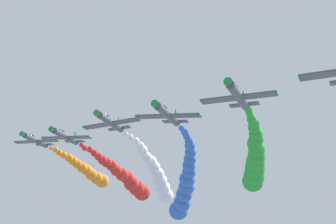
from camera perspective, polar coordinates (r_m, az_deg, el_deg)
airplane_right_inner at (r=82.40m, az=5.89°, el=1.42°), size 9.57×10.35×2.33m
smoke_trail_right_inner at (r=103.24m, az=7.33°, el=-4.19°), size 5.85×23.09×7.76m
airplane_left_outer at (r=94.79m, az=-0.08°, el=-0.18°), size 9.57×10.35×2.35m
smoke_trail_left_outer at (r=120.90m, az=1.40°, el=-6.43°), size 10.89×29.05×10.65m
airplane_right_outer at (r=107.93m, az=-4.90°, el=-0.84°), size 9.56×10.35×2.41m
smoke_trail_right_outer at (r=129.88m, az=-0.89°, el=-5.49°), size 3.17×25.60×8.77m
airplane_trailing at (r=123.05m, az=-8.66°, el=-2.03°), size 9.57×10.35×2.34m
smoke_trail_trailing at (r=142.43m, az=-3.43°, el=-5.72°), size 6.83×24.25×8.03m
airplane_high_slot at (r=138.54m, az=-11.12°, el=-2.34°), size 9.57×10.35×2.33m
smoke_trail_high_slot at (r=156.24m, az=-6.69°, el=-5.04°), size 5.52×21.86×5.94m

